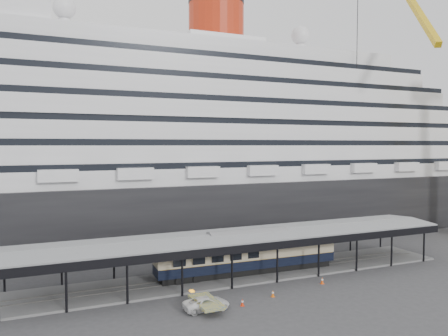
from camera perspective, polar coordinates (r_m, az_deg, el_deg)
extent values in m
plane|color=#363639|center=(50.72, 4.57, -15.34)|extent=(200.00, 200.00, 0.00)
cube|color=black|center=(78.64, -6.42, -5.02)|extent=(130.00, 30.00, 10.00)
cylinder|color=#AF260E|center=(83.36, -1.02, 17.91)|extent=(10.00, 10.00, 9.00)
sphere|color=silver|center=(77.77, -20.13, 19.06)|extent=(3.60, 3.60, 3.60)
sphere|color=silver|center=(91.58, 9.92, 16.69)|extent=(3.60, 3.60, 3.60)
cube|color=slate|center=(54.95, 2.06, -13.75)|extent=(56.00, 8.00, 0.24)
cube|color=slate|center=(54.28, 2.40, -13.78)|extent=(54.00, 0.08, 0.10)
cube|color=slate|center=(55.52, 1.74, -13.39)|extent=(54.00, 0.08, 0.10)
cube|color=black|center=(49.93, 4.32, -10.33)|extent=(56.00, 0.18, 0.90)
cube|color=black|center=(57.87, 0.14, -8.46)|extent=(56.00, 0.18, 0.90)
cube|color=slate|center=(53.71, 2.07, -8.57)|extent=(56.00, 9.00, 0.24)
cube|color=gold|center=(87.58, 24.00, 18.14)|extent=(11.42, 18.78, 16.80)
cylinder|color=black|center=(82.40, 16.88, 8.20)|extent=(0.12, 0.12, 47.21)
imported|color=white|center=(44.23, -2.32, -17.27)|extent=(4.60, 2.19, 1.27)
cube|color=black|center=(55.28, 3.14, -13.12)|extent=(22.17, 3.15, 0.74)
cube|color=black|center=(55.02, 3.15, -12.17)|extent=(23.23, 3.60, 1.16)
cube|color=#CAB892|center=(54.71, 3.15, -10.89)|extent=(23.23, 3.64, 1.37)
cube|color=black|center=(54.50, 3.15, -9.98)|extent=(23.23, 3.60, 0.42)
cube|color=#DA5B0C|center=(48.11, 6.40, -16.36)|extent=(0.39, 0.39, 0.03)
cone|color=#DA5B0C|center=(47.99, 6.40, -15.95)|extent=(0.33, 0.33, 0.73)
cylinder|color=white|center=(47.97, 6.40, -15.87)|extent=(0.23, 0.23, 0.14)
cube|color=red|center=(45.44, 2.41, -17.53)|extent=(0.46, 0.46, 0.03)
cone|color=red|center=(45.31, 2.41, -17.11)|extent=(0.38, 0.38, 0.71)
cylinder|color=white|center=(45.29, 2.41, -17.02)|extent=(0.23, 0.23, 0.14)
cube|color=#F1500D|center=(53.15, 12.70, -14.52)|extent=(0.46, 0.46, 0.03)
cone|color=#F1500D|center=(53.04, 12.71, -14.11)|extent=(0.38, 0.38, 0.78)
cylinder|color=white|center=(53.01, 12.71, -14.03)|extent=(0.25, 0.25, 0.15)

